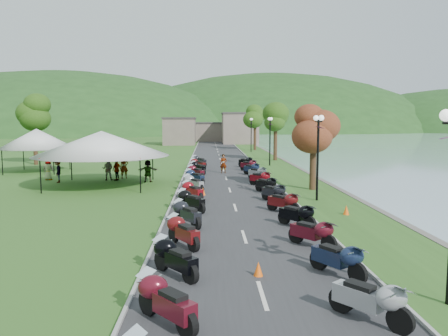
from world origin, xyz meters
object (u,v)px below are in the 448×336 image
object	(u,v)px
pedestrian_c	(58,183)
pedestrian_a	(124,178)
pedestrian_b	(108,180)
vendor_tent_main	(102,159)

from	to	relation	value
pedestrian_c	pedestrian_a	bearing A→B (deg)	100.35
pedestrian_a	pedestrian_c	size ratio (longest dim) A/B	1.02
pedestrian_a	pedestrian_b	world-z (taller)	pedestrian_a
pedestrian_b	pedestrian_c	bearing A→B (deg)	19.49
vendor_tent_main	pedestrian_a	distance (m)	4.62
vendor_tent_main	pedestrian_c	xyz separation A→B (m)	(-3.84, 1.78, -2.00)
vendor_tent_main	pedestrian_c	bearing A→B (deg)	155.16
vendor_tent_main	pedestrian_a	bearing A→B (deg)	79.19
pedestrian_b	vendor_tent_main	bearing A→B (deg)	96.20
pedestrian_b	pedestrian_a	bearing A→B (deg)	-134.37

